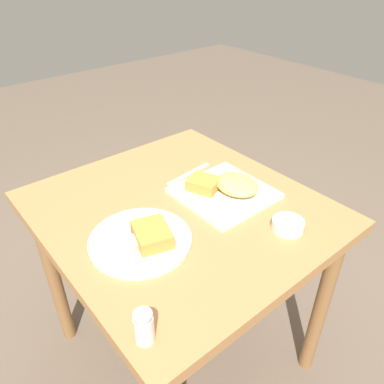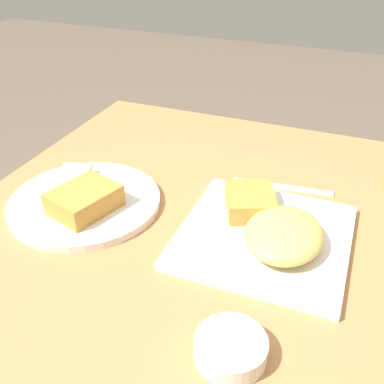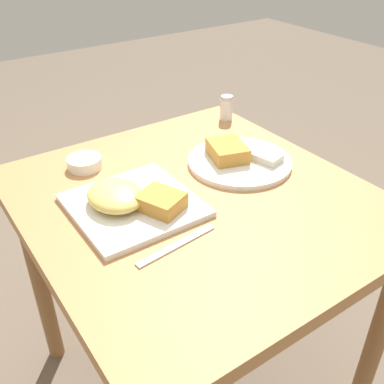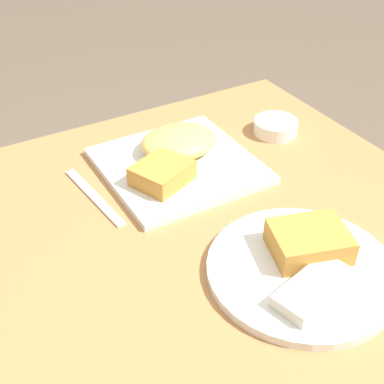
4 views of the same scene
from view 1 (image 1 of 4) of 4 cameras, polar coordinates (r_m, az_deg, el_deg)
name	(u,v)px [view 1 (image 1 of 4)]	position (r m, az deg, el deg)	size (l,w,h in m)	color
ground_plane	(183,348)	(1.68, -1.35, -22.66)	(8.00, 8.00, 0.00)	brown
dining_table	(181,231)	(1.21, -1.74, -6.00)	(0.85, 0.78, 0.73)	#B27A47
plate_square_near	(226,188)	(1.20, 5.24, 0.54)	(0.27, 0.27, 0.06)	white
plate_oval_far	(141,239)	(1.02, -7.71, -7.09)	(0.28, 0.28, 0.05)	white
sauce_ramekin	(288,225)	(1.09, 14.42, -4.86)	(0.09, 0.09, 0.03)	white
salt_shaker	(144,328)	(0.80, -7.31, -19.93)	(0.04, 0.04, 0.08)	white
butter_knife	(189,174)	(1.31, -0.48, 2.79)	(0.04, 0.20, 0.00)	silver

